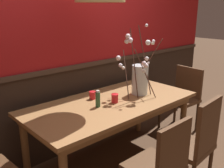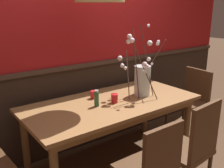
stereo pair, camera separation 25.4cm
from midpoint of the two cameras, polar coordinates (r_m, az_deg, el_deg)
The scene contains 12 objects.
ground_plane at distance 3.05m, azimuth -2.50°, elevation -17.06°, with size 24.00×24.00×0.00m, color #4C3321.
back_wall at distance 3.04m, azimuth -10.26°, elevation 10.76°, with size 4.96×0.14×2.80m.
dining_table at distance 2.74m, azimuth -2.67°, elevation -5.50°, with size 1.84×0.88×0.74m.
chair_near_side_left at distance 2.15m, azimuth 7.20°, elevation -17.23°, with size 0.41×0.39×0.89m.
chair_far_side_left at distance 3.30m, azimuth -16.09°, elevation -4.30°, with size 0.48×0.44×0.98m.
chair_far_side_right at distance 3.59m, azimuth -8.46°, elevation -2.45°, with size 0.48×0.48×0.96m.
chair_near_side_right at distance 2.47m, azimuth 15.01°, elevation -12.25°, with size 0.45×0.42×0.94m.
chair_head_east_end at distance 3.74m, azimuth 13.42°, elevation -2.37°, with size 0.44×0.47×0.88m.
vase_with_blossoms at distance 2.89m, azimuth 3.57°, elevation 1.28°, with size 0.60×0.44×0.78m.
candle_holder_nearer_center at distance 2.66m, azimuth -2.20°, elevation -3.20°, with size 0.08×0.08×0.09m.
candle_holder_nearer_edge at distance 2.79m, azimuth -6.94°, elevation -2.48°, with size 0.07×0.07×0.09m.
condiment_bottle at distance 2.55m, azimuth -5.98°, elevation -3.36°, with size 0.05×0.05×0.17m.
Camera 1 is at (-1.72, -1.87, 1.69)m, focal length 41.65 mm.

